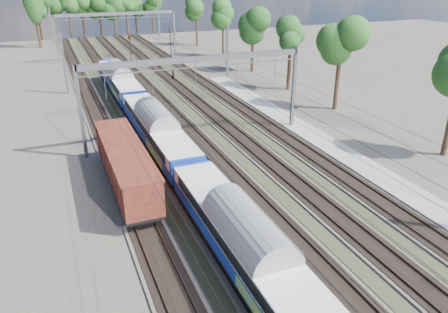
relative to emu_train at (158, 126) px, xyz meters
name	(u,v)px	position (x,y,z in m)	size (l,w,h in m)	color
track_bed	(162,102)	(4.50, 16.21, -2.55)	(21.00, 130.00, 0.34)	#47423A
platform	(348,157)	(16.50, -8.79, -2.50)	(3.00, 70.00, 0.30)	gray
catenary	(148,46)	(4.83, 23.90, 3.75)	(25.65, 130.00, 9.00)	slate
tree_belt	(141,11)	(12.23, 62.47, 5.20)	(39.14, 101.01, 11.89)	black
emu_train	(158,126)	(0.00, 0.00, 0.00)	(3.08, 65.14, 4.51)	black
freight_boxcar	(126,164)	(-4.50, -7.08, -0.38)	(2.99, 14.45, 3.73)	black
worker	(173,75)	(9.48, 27.91, -1.68)	(0.71, 0.46, 1.94)	black
signal_near	(130,48)	(4.79, 38.35, 1.21)	(0.44, 0.41, 6.11)	black
signal_far	(171,40)	(13.64, 43.79, 1.26)	(0.44, 0.40, 6.18)	black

